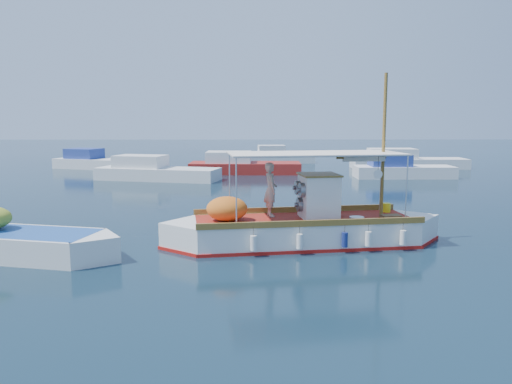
{
  "coord_description": "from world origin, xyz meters",
  "views": [
    {
      "loc": [
        -1.52,
        -15.94,
        4.01
      ],
      "look_at": [
        -1.33,
        0.0,
        1.65
      ],
      "focal_mm": 35.0,
      "sensor_mm": 36.0,
      "label": 1
    }
  ],
  "objects": [
    {
      "name": "bg_boat_n",
      "position": [
        -2.13,
        20.62,
        0.49
      ],
      "size": [
        8.13,
        3.0,
        1.8
      ],
      "rotation": [
        0.0,
        0.0,
        -0.03
      ],
      "color": "maroon",
      "rests_on": "ground"
    },
    {
      "name": "ground",
      "position": [
        0.0,
        0.0,
        0.0
      ],
      "size": [
        160.0,
        160.0,
        0.0
      ],
      "primitive_type": "plane",
      "color": "black",
      "rests_on": "ground"
    },
    {
      "name": "bg_boat_nw",
      "position": [
        -7.82,
        16.72,
        0.49
      ],
      "size": [
        8.38,
        4.25,
        1.8
      ],
      "rotation": [
        0.0,
        0.0,
        -0.24
      ],
      "color": "silver",
      "rests_on": "ground"
    },
    {
      "name": "bg_boat_ne",
      "position": [
        8.74,
        17.69,
        0.49
      ],
      "size": [
        6.62,
        2.21,
        1.8
      ],
      "rotation": [
        0.0,
        0.0,
        -0.0
      ],
      "color": "silver",
      "rests_on": "ground"
    },
    {
      "name": "bg_boat_e",
      "position": [
        11.05,
        24.23,
        0.49
      ],
      "size": [
        9.13,
        2.68,
        1.8
      ],
      "rotation": [
        0.0,
        0.0,
        -0.01
      ],
      "color": "silver",
      "rests_on": "ground"
    },
    {
      "name": "bg_boat_far_n",
      "position": [
        1.11,
        29.31,
        0.49
      ],
      "size": [
        6.04,
        2.45,
        1.8
      ],
      "rotation": [
        0.0,
        0.0,
        0.08
      ],
      "color": "silver",
      "rests_on": "ground"
    },
    {
      "name": "bg_boat_far_w",
      "position": [
        -14.24,
        24.29,
        0.49
      ],
      "size": [
        6.83,
        4.37,
        1.8
      ],
      "rotation": [
        0.0,
        0.0,
        -0.35
      ],
      "color": "silver",
      "rests_on": "ground"
    },
    {
      "name": "fishing_caique",
      "position": [
        0.16,
        -0.3,
        0.5
      ],
      "size": [
        9.12,
        3.35,
        5.61
      ],
      "rotation": [
        0.0,
        0.0,
        0.14
      ],
      "color": "white",
      "rests_on": "ground"
    },
    {
      "name": "dinghy",
      "position": [
        -8.5,
        -1.64,
        0.35
      ],
      "size": [
        6.65,
        2.99,
        1.67
      ],
      "rotation": [
        0.0,
        0.0,
        -0.23
      ],
      "color": "white",
      "rests_on": "ground"
    }
  ]
}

